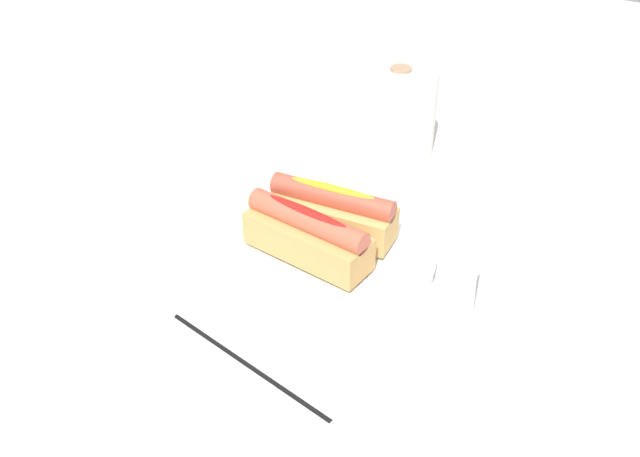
% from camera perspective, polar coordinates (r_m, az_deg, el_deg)
% --- Properties ---
extents(ground_plane, '(2.40, 2.40, 0.00)m').
position_cam_1_polar(ground_plane, '(0.85, 1.66, -2.84)').
color(ground_plane, beige).
extents(serving_bowl, '(0.27, 0.27, 0.03)m').
position_cam_1_polar(serving_bowl, '(0.83, 0.00, -1.98)').
color(serving_bowl, white).
rests_on(serving_bowl, ground_plane).
extents(hotdog_front, '(0.15, 0.06, 0.06)m').
position_cam_1_polar(hotdog_front, '(0.79, -1.02, -0.53)').
color(hotdog_front, tan).
rests_on(hotdog_front, serving_bowl).
extents(hotdog_back, '(0.15, 0.06, 0.06)m').
position_cam_1_polar(hotdog_back, '(0.83, 0.97, 1.39)').
color(hotdog_back, tan).
rests_on(hotdog_back, serving_bowl).
extents(water_glass, '(0.07, 0.07, 0.09)m').
position_cam_1_polar(water_glass, '(0.77, 15.03, -5.29)').
color(water_glass, white).
rests_on(water_glass, ground_plane).
extents(paper_towel_roll, '(0.11, 0.11, 0.13)m').
position_cam_1_polar(paper_towel_roll, '(1.05, 6.30, 9.30)').
color(paper_towel_roll, white).
rests_on(paper_towel_roll, ground_plane).
extents(chopstick_near, '(0.22, 0.04, 0.01)m').
position_cam_1_polar(chopstick_near, '(0.73, -5.88, -10.74)').
color(chopstick_near, black).
rests_on(chopstick_near, ground_plane).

